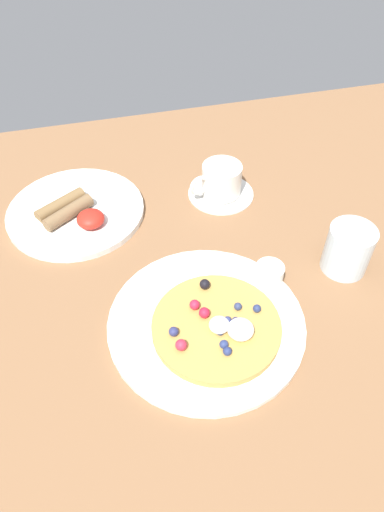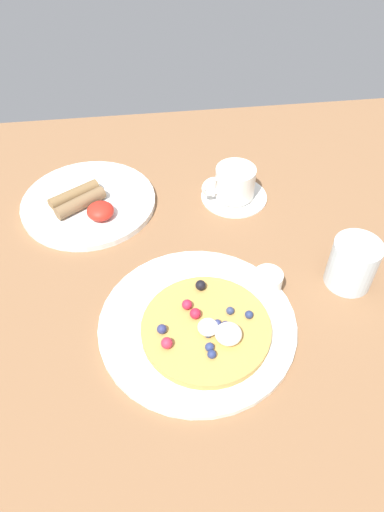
{
  "view_description": "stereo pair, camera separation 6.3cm",
  "coord_description": "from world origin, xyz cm",
  "px_view_note": "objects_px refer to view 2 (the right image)",
  "views": [
    {
      "loc": [
        -7.83,
        -44.82,
        56.53
      ],
      "look_at": [
        4.72,
        3.7,
        4.0
      ],
      "focal_mm": 32.42,
      "sensor_mm": 36.0,
      "label": 1
    },
    {
      "loc": [
        -1.69,
        -46.01,
        56.53
      ],
      "look_at": [
        4.72,
        3.7,
        4.0
      ],
      "focal_mm": 32.42,
      "sensor_mm": 36.0,
      "label": 2
    }
  ],
  "objects_px": {
    "breakfast_plate": "(89,202)",
    "coffee_cup": "(234,182)",
    "pancake_plate": "(197,324)",
    "coffee_saucer": "(234,196)",
    "water_glass": "(353,264)",
    "syrup_ramekin": "(268,281)"
  },
  "relations": [
    {
      "from": "breakfast_plate",
      "to": "coffee_cup",
      "type": "relative_size",
      "value": 2.4
    },
    {
      "from": "pancake_plate",
      "to": "coffee_saucer",
      "type": "relative_size",
      "value": 2.3
    },
    {
      "from": "pancake_plate",
      "to": "water_glass",
      "type": "distance_m",
      "value": 0.26
    },
    {
      "from": "syrup_ramekin",
      "to": "breakfast_plate",
      "type": "relative_size",
      "value": 0.18
    },
    {
      "from": "pancake_plate",
      "to": "breakfast_plate",
      "type": "distance_m",
      "value": 0.34
    },
    {
      "from": "coffee_saucer",
      "to": "syrup_ramekin",
      "type": "bearing_deg",
      "value": -88.81
    },
    {
      "from": "syrup_ramekin",
      "to": "coffee_cup",
      "type": "bearing_deg",
      "value": 91.61
    },
    {
      "from": "water_glass",
      "to": "pancake_plate",
      "type": "bearing_deg",
      "value": -167.31
    },
    {
      "from": "pancake_plate",
      "to": "water_glass",
      "type": "height_order",
      "value": "water_glass"
    },
    {
      "from": "pancake_plate",
      "to": "coffee_cup",
      "type": "bearing_deg",
      "value": 69.28
    },
    {
      "from": "coffee_saucer",
      "to": "water_glass",
      "type": "height_order",
      "value": "water_glass"
    },
    {
      "from": "pancake_plate",
      "to": "coffee_saucer",
      "type": "height_order",
      "value": "pancake_plate"
    },
    {
      "from": "coffee_saucer",
      "to": "pancake_plate",
      "type": "bearing_deg",
      "value": -110.99
    },
    {
      "from": "breakfast_plate",
      "to": "coffee_cup",
      "type": "bearing_deg",
      "value": -2.52
    },
    {
      "from": "syrup_ramekin",
      "to": "pancake_plate",
      "type": "bearing_deg",
      "value": -156.48
    },
    {
      "from": "syrup_ramekin",
      "to": "coffee_saucer",
      "type": "height_order",
      "value": "syrup_ramekin"
    },
    {
      "from": "breakfast_plate",
      "to": "coffee_saucer",
      "type": "xyz_separation_m",
      "value": [
        0.28,
        -0.01,
        -0.0
      ]
    },
    {
      "from": "coffee_cup",
      "to": "syrup_ramekin",
      "type": "bearing_deg",
      "value": -88.39
    },
    {
      "from": "pancake_plate",
      "to": "coffee_saucer",
      "type": "xyz_separation_m",
      "value": [
        0.11,
        0.29,
        -0.0
      ]
    },
    {
      "from": "pancake_plate",
      "to": "syrup_ramekin",
      "type": "xyz_separation_m",
      "value": [
        0.12,
        0.05,
        0.02
      ]
    },
    {
      "from": "pancake_plate",
      "to": "coffee_cup",
      "type": "relative_size",
      "value": 2.79
    },
    {
      "from": "breakfast_plate",
      "to": "coffee_saucer",
      "type": "height_order",
      "value": "breakfast_plate"
    }
  ]
}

